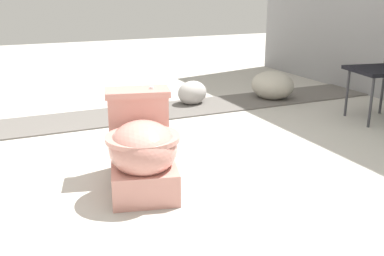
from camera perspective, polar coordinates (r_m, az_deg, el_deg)
ground_plane at (r=2.64m, az=-5.83°, el=-6.37°), size 14.00×14.00×0.00m
gravel_strip at (r=3.99m, az=-5.13°, el=2.03°), size 0.56×8.00×0.01m
toilet at (r=2.47m, az=-6.37°, el=-2.64°), size 0.70×0.51×0.52m
boulder_near at (r=4.49m, az=10.18°, el=5.36°), size 0.55×0.53×0.28m
boulder_far at (r=4.23m, az=0.04°, el=4.49°), size 0.32×0.36×0.22m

